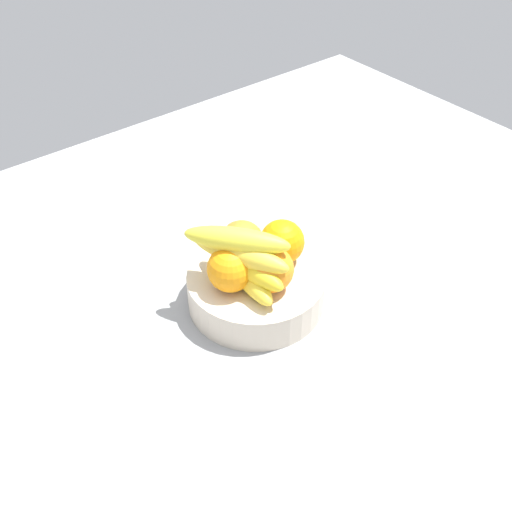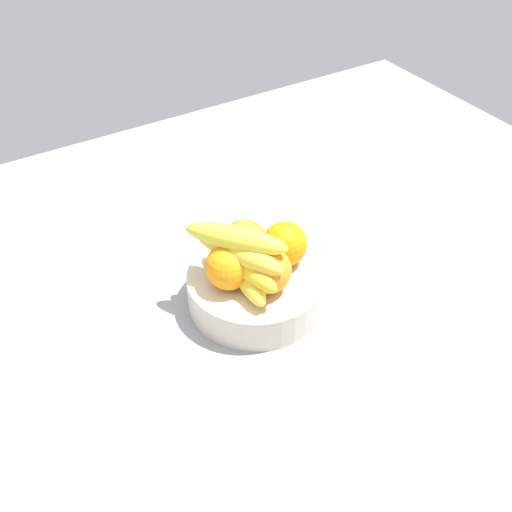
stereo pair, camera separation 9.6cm
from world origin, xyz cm
name	(u,v)px [view 1 (the left image)]	position (x,y,z in cm)	size (l,w,h in cm)	color
ground_plane	(248,323)	(0.00, 0.00, -1.50)	(180.00, 140.00, 3.00)	gray
fruit_bowl	(256,288)	(3.33, 1.93, 3.08)	(23.15, 23.15, 6.17)	beige
orange_front_left	(282,242)	(9.15, 2.29, 9.98)	(7.61, 7.61, 7.61)	orange
orange_front_right	(242,243)	(3.79, 6.31, 9.98)	(7.61, 7.61, 7.61)	orange
orange_center	(231,269)	(-1.64, 2.16, 9.98)	(7.61, 7.61, 7.61)	orange
orange_back_left	(270,269)	(3.21, -1.85, 9.98)	(7.61, 7.61, 7.61)	orange
banana_bunch	(241,258)	(0.33, 1.86, 11.47)	(13.91, 17.61, 10.60)	yellow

